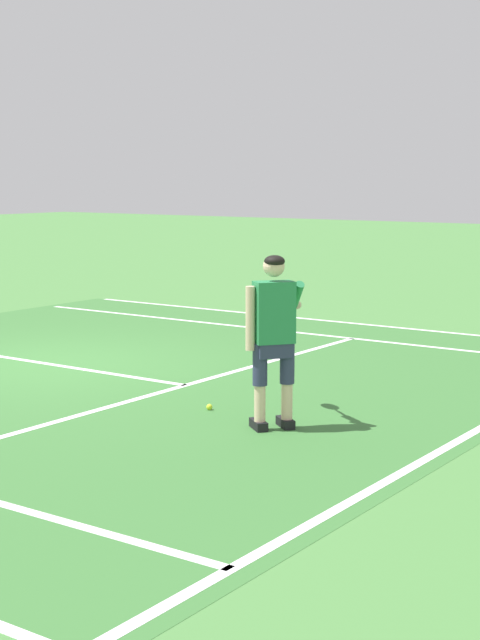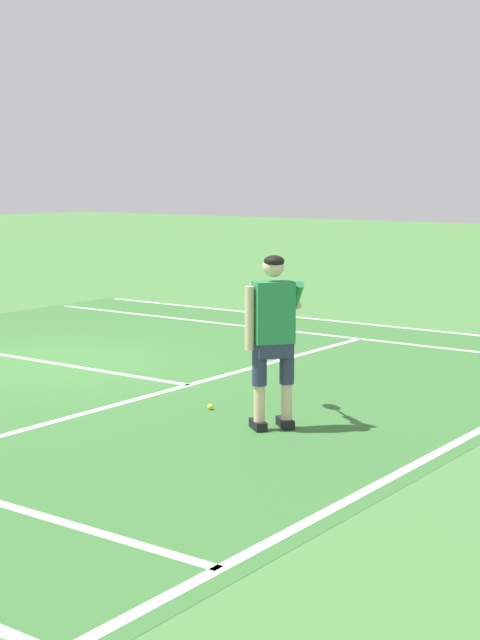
{
  "view_description": "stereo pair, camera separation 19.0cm",
  "coord_description": "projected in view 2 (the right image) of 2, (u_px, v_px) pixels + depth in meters",
  "views": [
    {
      "loc": [
        -8.85,
        -9.34,
        2.46
      ],
      "look_at": [
        -1.08,
        -3.89,
        1.05
      ],
      "focal_mm": 54.52,
      "sensor_mm": 36.0,
      "label": 1
    },
    {
      "loc": [
        -8.74,
        -9.5,
        2.46
      ],
      "look_at": [
        -1.08,
        -3.89,
        1.05
      ],
      "focal_mm": 54.52,
      "sensor_mm": 36.0,
      "label": 2
    }
  ],
  "objects": [
    {
      "name": "line_baseline",
      "position": [
        477.0,
        432.0,
        9.41
      ],
      "size": [
        10.98,
        0.1,
        0.01
      ],
      "primitive_type": "cube",
      "color": "white",
      "rests_on": "ground"
    },
    {
      "name": "tennis_ball_near_feet",
      "position": [
        210.0,
        407.0,
        10.31
      ],
      "size": [
        0.07,
        0.07,
        0.07
      ],
      "primitive_type": "sphere",
      "color": "#CCE02D",
      "rests_on": "ground"
    },
    {
      "name": "line_singles_right",
      "position": [
        283.0,
        330.0,
        15.62
      ],
      "size": [
        0.1,
        10.01,
        0.01
      ],
      "primitive_type": "cube",
      "color": "white",
      "rests_on": "ground"
    },
    {
      "name": "line_service",
      "position": [
        189.0,
        385.0,
        11.52
      ],
      "size": [
        8.23,
        0.1,
        0.01
      ],
      "primitive_type": "cube",
      "color": "white",
      "rests_on": "ground"
    },
    {
      "name": "line_centre_service",
      "position": [
        9.0,
        356.0,
        13.39
      ],
      "size": [
        0.1,
        6.4,
        0.01
      ],
      "primitive_type": "cube",
      "color": "white",
      "rests_on": "ground"
    },
    {
      "name": "tennis_player",
      "position": [
        273.0,
        329.0,
        9.4
      ],
      "size": [
        1.11,
        0.83,
        1.71
      ],
      "color": "black",
      "rests_on": "ground"
    },
    {
      "name": "court_inner_surface",
      "position": [
        104.0,
        371.0,
        12.34
      ],
      "size": [
        10.98,
        10.41,
        0.0
      ],
      "primitive_type": "cube",
      "color": "#387033",
      "rests_on": "ground"
    },
    {
      "name": "line_doubles_right",
      "position": [
        327.0,
        320.0,
        16.72
      ],
      "size": [
        0.1,
        10.01,
        0.01
      ],
      "primitive_type": "cube",
      "color": "white",
      "rests_on": "ground"
    },
    {
      "name": "ground_plane",
      "position": [
        52.0,
        363.0,
        12.89
      ],
      "size": [
        80.0,
        80.0,
        0.0
      ],
      "primitive_type": "plane",
      "color": "#477F3D"
    }
  ]
}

